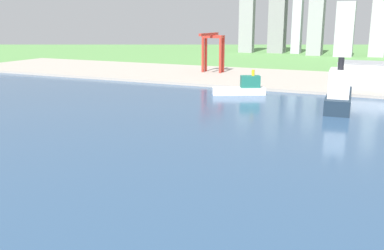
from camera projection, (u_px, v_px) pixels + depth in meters
name	position (u px, v px, depth m)	size (l,w,h in m)	color
ground_plane	(297.00, 131.00, 225.70)	(2400.00, 2400.00, 0.00)	#5A924B
water_bay	(267.00, 166.00, 172.72)	(840.00, 360.00, 0.15)	#2D4C70
industrial_pier	(339.00, 82.00, 393.10)	(840.00, 140.00, 2.50)	#A99F93
cargo_ship	(339.00, 94.00, 281.35)	(20.14, 68.29, 34.30)	#192838
ferry_boat	(243.00, 88.00, 333.89)	(40.77, 26.89, 19.24)	white
port_crane_red	(212.00, 44.00, 448.32)	(22.20, 46.45, 41.21)	#B72D23
warehouse_main	(369.00, 73.00, 366.92)	(50.84, 30.77, 19.40)	white
distant_skyline	(319.00, 14.00, 698.62)	(291.67, 59.05, 157.07)	gray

